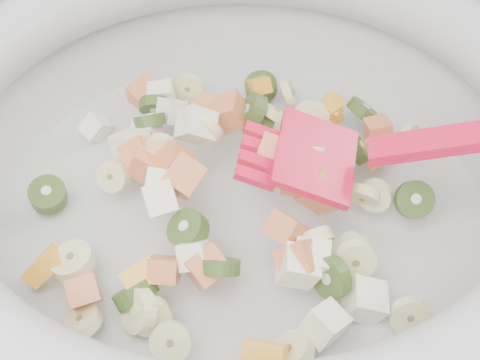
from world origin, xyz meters
TOP-DOWN VIEW (x-y plane):
  - mixing_bowl at (0.04, 1.43)m, footprint 0.44×0.44m

SIDE VIEW (x-z plane):
  - mixing_bowl at x=0.04m, z-range 0.89..1.04m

